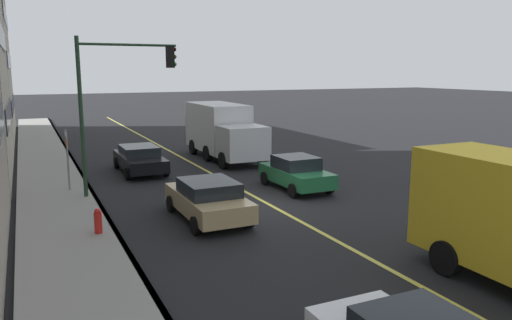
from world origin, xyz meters
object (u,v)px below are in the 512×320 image
at_px(street_sign_post, 67,156).
at_px(car_black, 140,158).
at_px(car_tan, 208,199).
at_px(traffic_light_mast, 117,90).
at_px(car_green, 296,172).
at_px(truck_white, 222,130).
at_px(fire_hydrant, 98,223).

bearing_deg(street_sign_post, car_black, -49.39).
bearing_deg(street_sign_post, car_tan, -146.21).
relative_size(car_black, traffic_light_mast, 0.74).
bearing_deg(car_green, car_tan, 117.78).
height_order(car_black, street_sign_post, street_sign_post).
bearing_deg(street_sign_post, car_green, -110.66).
bearing_deg(car_black, truck_white, -69.12).
xyz_separation_m(car_green, fire_hydrant, (-3.02, 8.77, -0.27)).
distance_m(car_green, traffic_light_mast, 8.27).
bearing_deg(car_tan, truck_white, -23.66).
relative_size(car_black, fire_hydrant, 5.07).
distance_m(car_black, street_sign_post, 4.91).
relative_size(car_black, car_green, 1.21).
bearing_deg(truck_white, traffic_light_mast, 133.18).
xyz_separation_m(car_black, truck_white, (2.03, -5.32, 0.96)).
bearing_deg(truck_white, car_green, -179.37).
xyz_separation_m(car_tan, street_sign_post, (6.07, 4.06, 0.87)).
xyz_separation_m(car_green, traffic_light_mast, (1.95, 7.17, 3.64)).
height_order(car_green, street_sign_post, street_sign_post).
xyz_separation_m(car_tan, fire_hydrant, (-0.38, 3.76, -0.27)).
height_order(car_green, truck_white, truck_white).
height_order(car_black, traffic_light_mast, traffic_light_mast).
bearing_deg(car_green, street_sign_post, 69.34).
bearing_deg(car_black, fire_hydrant, 160.70).
distance_m(car_green, truck_white, 8.64).
relative_size(car_black, car_tan, 1.10).
bearing_deg(traffic_light_mast, car_green, -105.24).
xyz_separation_m(car_black, street_sign_post, (-3.14, 3.66, 0.90)).
xyz_separation_m(truck_white, traffic_light_mast, (-6.64, 7.08, 2.70)).
xyz_separation_m(traffic_light_mast, fire_hydrant, (-4.97, 1.60, -3.91)).
relative_size(street_sign_post, fire_hydrant, 2.90).
bearing_deg(car_black, car_green, -140.47).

